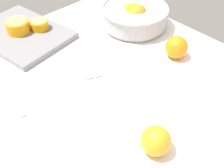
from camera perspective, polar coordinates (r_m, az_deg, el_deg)
The scene contains 9 objects.
ground_plane at distance 81.25cm, azimuth -0.72°, elevation -6.02°, with size 116.81×107.48×3.00cm, color white.
fruit_bowl at distance 113.21cm, azimuth 4.74°, elevation 13.86°, with size 26.57×26.57×9.93cm.
cutting_board at distance 113.82cm, azimuth -18.18°, elevation 9.73°, with size 35.97×26.36×2.22cm, color slate.
orange_half_0 at distance 112.29cm, azimuth -18.77°, elevation 11.19°, with size 8.67×8.67×4.68cm.
orange_half_1 at distance 112.09cm, azimuth -14.66°, elevation 11.74°, with size 6.76×6.76×3.60cm.
loose_orange_0 at distance 69.59cm, azimuth 8.97°, elevation -11.43°, with size 7.67×7.67×7.67cm, color orange.
loose_orange_2 at distance 98.81cm, azimuth 13.10°, elevation 7.38°, with size 7.91×7.91×7.91cm, color orange.
spoon at distance 84.91cm, azimuth -19.76°, elevation -4.69°, with size 15.17×4.31×1.00cm.
herb_sprig_0 at distance 89.82cm, azimuth -3.57°, elevation 1.40°, with size 2.68×5.67×0.97cm.
Camera 1 is at (39.38, -35.66, 59.98)cm, focal length 44.49 mm.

